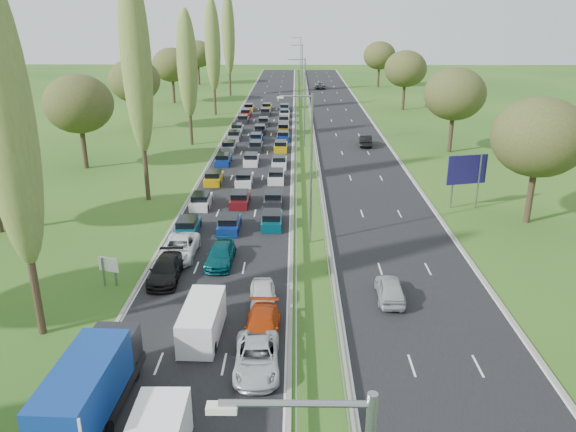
{
  "coord_description": "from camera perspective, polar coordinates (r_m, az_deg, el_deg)",
  "views": [
    {
      "loc": [
        3.26,
        0.63,
        17.65
      ],
      "look_at": [
        2.66,
        45.14,
        1.5
      ],
      "focal_mm": 35.0,
      "sensor_mm": 36.0,
      "label": 1
    }
  ],
  "objects": [
    {
      "name": "near_carriageway",
      "position": [
        83.93,
        -3.03,
        7.77
      ],
      "size": [
        10.5,
        215.0,
        0.04
      ],
      "primitive_type": "cube",
      "color": "black",
      "rests_on": "ground"
    },
    {
      "name": "near_car_2",
      "position": [
        43.67,
        -10.96,
        -3.18
      ],
      "size": [
        2.53,
        5.43,
        1.5
      ],
      "primitive_type": "imported",
      "rotation": [
        0.0,
        0.0,
        -0.01
      ],
      "color": "white",
      "rests_on": "near_carriageway"
    },
    {
      "name": "woodland_right",
      "position": [
        69.93,
        18.36,
        10.76
      ],
      "size": [
        8.0,
        153.0,
        11.1
      ],
      "color": "#2D2116",
      "rests_on": "ground"
    },
    {
      "name": "lamp_columns",
      "position": [
        78.25,
        1.71,
        11.37
      ],
      "size": [
        0.18,
        140.18,
        12.0
      ],
      "color": "gray",
      "rests_on": "ground"
    },
    {
      "name": "far_car_1",
      "position": [
        80.23,
        7.87,
        7.63
      ],
      "size": [
        1.98,
        4.82,
        1.55
      ],
      "primitive_type": "imported",
      "rotation": [
        0.0,
        0.0,
        3.07
      ],
      "color": "black",
      "rests_on": "far_carriageway"
    },
    {
      "name": "white_van_rear",
      "position": [
        33.21,
        -8.65,
        -10.28
      ],
      "size": [
        2.01,
        5.14,
        2.06
      ],
      "rotation": [
        0.0,
        0.0,
        -0.03
      ],
      "color": "white",
      "rests_on": "near_carriageway"
    },
    {
      "name": "blue_lorry",
      "position": [
        27.83,
        -19.26,
        -16.0
      ],
      "size": [
        2.29,
        8.24,
        3.48
      ],
      "rotation": [
        0.0,
        0.0,
        -0.04
      ],
      "color": "black",
      "rests_on": "near_carriageway"
    },
    {
      "name": "ground",
      "position": [
        81.32,
        1.65,
        7.4
      ],
      "size": [
        260.0,
        260.0,
        0.0
      ],
      "primitive_type": "plane",
      "color": "#235119",
      "rests_on": "ground"
    },
    {
      "name": "info_sign",
      "position": [
        40.14,
        -17.75,
        -5.0
      ],
      "size": [
        1.46,
        0.57,
        2.1
      ],
      "color": "gray",
      "rests_on": "ground"
    },
    {
      "name": "far_car_0",
      "position": [
        37.36,
        10.34,
        -7.31
      ],
      "size": [
        1.89,
        4.35,
        1.46
      ],
      "primitive_type": "imported",
      "rotation": [
        0.0,
        0.0,
        3.1
      ],
      "color": "#A2A7AB",
      "rests_on": "far_carriageway"
    },
    {
      "name": "near_car_11",
      "position": [
        32.72,
        -2.66,
        -11.23
      ],
      "size": [
        2.15,
        4.94,
        1.41
      ],
      "primitive_type": "imported",
      "rotation": [
        0.0,
        0.0,
        -0.03
      ],
      "color": "#B7370B",
      "rests_on": "near_carriageway"
    },
    {
      "name": "far_car_2",
      "position": [
        142.77,
        3.27,
        13.14
      ],
      "size": [
        2.63,
        5.66,
        1.57
      ],
      "primitive_type": "imported",
      "rotation": [
        0.0,
        0.0,
        3.15
      ],
      "color": "gray",
      "rests_on": "far_carriageway"
    },
    {
      "name": "direction_sign",
      "position": [
        55.48,
        17.71,
        4.28
      ],
      "size": [
        3.91,
        1.06,
        5.2
      ],
      "color": "gray",
      "rests_on": "ground"
    },
    {
      "name": "far_carriageway",
      "position": [
        84.13,
        6.27,
        7.71
      ],
      "size": [
        10.5,
        215.0,
        0.04
      ],
      "primitive_type": "cube",
      "color": "black",
      "rests_on": "ground"
    },
    {
      "name": "woodland_left",
      "position": [
        67.68,
        -21.5,
        10.12
      ],
      "size": [
        8.0,
        166.0,
        11.1
      ],
      "color": "#2D2116",
      "rests_on": "ground"
    },
    {
      "name": "traffic_queue_fill",
      "position": [
        79.1,
        -3.26,
        7.34
      ],
      "size": [
        9.07,
        68.3,
        0.8
      ],
      "color": "#053F4C",
      "rests_on": "ground"
    },
    {
      "name": "near_car_7",
      "position": [
        42.11,
        -6.86,
        -3.94
      ],
      "size": [
        2.08,
        4.78,
        1.37
      ],
      "primitive_type": "imported",
      "rotation": [
        0.0,
        0.0,
        -0.03
      ],
      "color": "#044149",
      "rests_on": "near_carriageway"
    },
    {
      "name": "near_car_12",
      "position": [
        36.06,
        -2.58,
        -8.08
      ],
      "size": [
        1.93,
        4.22,
        1.4
      ],
      "primitive_type": "imported",
      "rotation": [
        0.0,
        0.0,
        0.07
      ],
      "color": "silver",
      "rests_on": "near_carriageway"
    },
    {
      "name": "central_reservation",
      "position": [
        83.64,
        1.63,
        8.14
      ],
      "size": [
        2.36,
        215.0,
        0.32
      ],
      "color": "gray",
      "rests_on": "ground"
    },
    {
      "name": "poplar_row",
      "position": [
        69.33,
        -11.94,
        15.18
      ],
      "size": [
        2.8,
        127.8,
        22.44
      ],
      "color": "#2D2116",
      "rests_on": "ground"
    },
    {
      "name": "near_car_10",
      "position": [
        30.22,
        -3.18,
        -14.16
      ],
      "size": [
        2.52,
        5.12,
        1.4
      ],
      "primitive_type": "imported",
      "rotation": [
        0.0,
        0.0,
        0.04
      ],
      "color": "#B8BDC2",
      "rests_on": "near_carriageway"
    },
    {
      "name": "near_car_3",
      "position": [
        40.29,
        -12.3,
        -5.35
      ],
      "size": [
        2.17,
        5.07,
        1.46
      ],
      "primitive_type": "imported",
      "rotation": [
        0.0,
        0.0,
        0.02
      ],
      "color": "black",
      "rests_on": "near_carriageway"
    }
  ]
}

